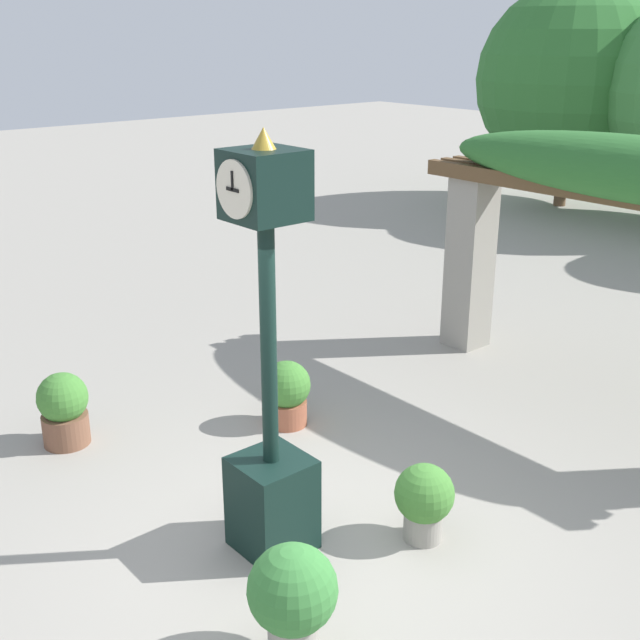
# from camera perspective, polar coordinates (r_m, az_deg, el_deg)

# --- Properties ---
(ground_plane) EXTENTS (60.00, 60.00, 0.00)m
(ground_plane) POSITION_cam_1_polar(r_m,az_deg,el_deg) (6.66, -0.53, -16.47)
(ground_plane) COLOR gray
(pedestal_clock) EXTENTS (0.56, 0.56, 3.34)m
(pedestal_clock) POSITION_cam_1_polar(r_m,az_deg,el_deg) (6.12, -3.59, -5.71)
(pedestal_clock) COLOR black
(pedestal_clock) RESTS_ON ground
(potted_plant_near_left) EXTENTS (0.51, 0.51, 0.76)m
(potted_plant_near_left) POSITION_cam_1_polar(r_m,az_deg,el_deg) (8.45, -17.77, -6.01)
(potted_plant_near_left) COLOR brown
(potted_plant_near_left) RESTS_ON ground
(potted_plant_near_right) EXTENTS (0.51, 0.51, 0.71)m
(potted_plant_near_right) POSITION_cam_1_polar(r_m,az_deg,el_deg) (8.44, -2.39, -5.15)
(potted_plant_near_right) COLOR #9E563D
(potted_plant_near_right) RESTS_ON ground
(potted_plant_far_left) EXTENTS (0.60, 0.60, 0.85)m
(potted_plant_far_left) POSITION_cam_1_polar(r_m,az_deg,el_deg) (5.51, -1.96, -19.05)
(potted_plant_far_left) COLOR gray
(potted_plant_far_left) RESTS_ON ground
(potted_plant_far_right) EXTENTS (0.49, 0.49, 0.67)m
(potted_plant_far_right) POSITION_cam_1_polar(r_m,az_deg,el_deg) (6.71, 7.41, -12.51)
(potted_plant_far_right) COLOR gray
(potted_plant_far_right) RESTS_ON ground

